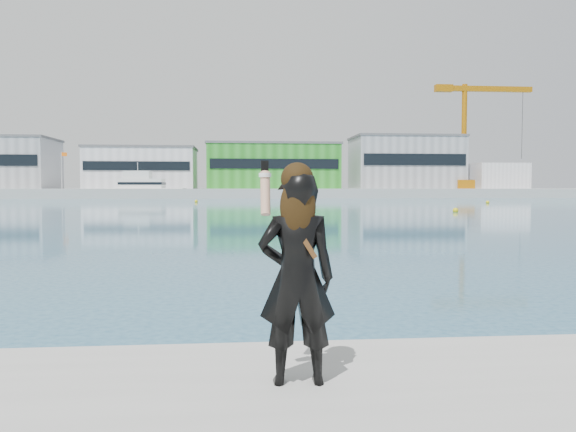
{
  "coord_description": "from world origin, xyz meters",
  "views": [
    {
      "loc": [
        -0.32,
        -4.07,
        2.21
      ],
      "look_at": [
        0.11,
        0.59,
        1.98
      ],
      "focal_mm": 35.0,
      "sensor_mm": 36.0,
      "label": 1
    }
  ],
  "objects_px": {
    "motor_yacht": "(144,188)",
    "buoy_near": "(488,203)",
    "dock_crane": "(469,132)",
    "buoy_extra": "(455,212)",
    "woman": "(297,271)",
    "buoy_far": "(196,202)"
  },
  "relations": [
    {
      "from": "motor_yacht",
      "to": "woman",
      "type": "height_order",
      "value": "motor_yacht"
    },
    {
      "from": "buoy_extra",
      "to": "woman",
      "type": "distance_m",
      "value": 49.07
    },
    {
      "from": "buoy_near",
      "to": "buoy_extra",
      "type": "distance_m",
      "value": 31.06
    },
    {
      "from": "buoy_extra",
      "to": "woman",
      "type": "relative_size",
      "value": 0.31
    },
    {
      "from": "motor_yacht",
      "to": "buoy_extra",
      "type": "height_order",
      "value": "motor_yacht"
    },
    {
      "from": "buoy_near",
      "to": "woman",
      "type": "height_order",
      "value": "woman"
    },
    {
      "from": "dock_crane",
      "to": "woman",
      "type": "relative_size",
      "value": 14.88
    },
    {
      "from": "buoy_extra",
      "to": "dock_crane",
      "type": "bearing_deg",
      "value": 66.27
    },
    {
      "from": "woman",
      "to": "motor_yacht",
      "type": "bearing_deg",
      "value": -80.12
    },
    {
      "from": "buoy_far",
      "to": "woman",
      "type": "relative_size",
      "value": 0.31
    },
    {
      "from": "motor_yacht",
      "to": "buoy_far",
      "type": "height_order",
      "value": "motor_yacht"
    },
    {
      "from": "motor_yacht",
      "to": "buoy_near",
      "type": "relative_size",
      "value": 32.48
    },
    {
      "from": "woman",
      "to": "dock_crane",
      "type": "bearing_deg",
      "value": -113.33
    },
    {
      "from": "buoy_far",
      "to": "woman",
      "type": "height_order",
      "value": "woman"
    },
    {
      "from": "buoy_far",
      "to": "buoy_extra",
      "type": "height_order",
      "value": "same"
    },
    {
      "from": "dock_crane",
      "to": "woman",
      "type": "distance_m",
      "value": 133.83
    },
    {
      "from": "buoy_near",
      "to": "buoy_far",
      "type": "xyz_separation_m",
      "value": [
        -41.28,
        9.42,
        0.0
      ]
    },
    {
      "from": "dock_crane",
      "to": "buoy_near",
      "type": "height_order",
      "value": "dock_crane"
    },
    {
      "from": "dock_crane",
      "to": "buoy_extra",
      "type": "xyz_separation_m",
      "value": [
        -33.85,
        -77.0,
        -15.07
      ]
    },
    {
      "from": "buoy_far",
      "to": "buoy_extra",
      "type": "distance_m",
      "value": 44.6
    },
    {
      "from": "buoy_extra",
      "to": "woman",
      "type": "xyz_separation_m",
      "value": [
        -19.25,
        -45.11,
        1.61
      ]
    },
    {
      "from": "motor_yacht",
      "to": "buoy_near",
      "type": "bearing_deg",
      "value": -32.03
    }
  ]
}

